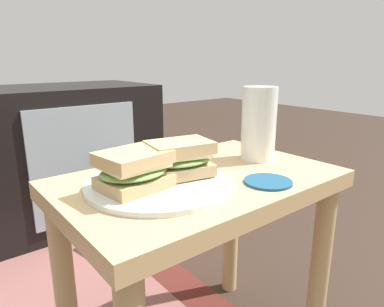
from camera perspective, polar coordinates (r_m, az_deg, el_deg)
The scene contains 8 objects.
side_table at distance 0.74m, azimuth 1.21°, elevation -10.32°, with size 0.56×0.36×0.46m.
tv_cabinet at distance 1.55m, azimuth -24.16°, elevation -0.90°, with size 0.96×0.46×0.58m.
plate at distance 0.65m, azimuth -5.54°, elevation -5.02°, with size 0.27×0.27×0.01m, color silver.
sandwich_front at distance 0.61m, azimuth -9.36°, elevation -2.77°, with size 0.13×0.11×0.07m.
sandwich_back at distance 0.66m, azimuth -2.23°, elevation -0.72°, with size 0.14×0.11×0.07m.
beer_glass at distance 0.82m, azimuth 10.89°, elevation 4.52°, with size 0.08×0.08×0.17m.
coaster at distance 0.68m, azimuth 12.37°, elevation -4.54°, with size 0.09×0.09×0.01m, color navy.
paper_bag at distance 1.34m, azimuth -4.49°, elevation -8.24°, with size 0.24×0.22×0.31m.
Camera 1 is at (-0.43, -0.51, 0.69)m, focal length 32.47 mm.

